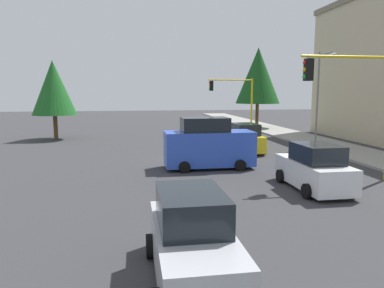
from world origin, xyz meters
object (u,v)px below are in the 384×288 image
street_lamp_curbside (321,89)px  delivery_van_blue (208,145)px  traffic_signal_near_left (357,92)px  traffic_signal_far_left (234,95)px  tree_opposite_side (54,88)px  car_yellow (245,139)px  car_white (314,169)px  car_silver (192,241)px  tree_roadside_far (258,76)px

street_lamp_curbside → delivery_van_blue: bearing=-59.3°
delivery_van_blue → traffic_signal_near_left: bearing=56.1°
traffic_signal_far_left → delivery_van_blue: size_ratio=1.13×
tree_opposite_side → delivery_van_blue: size_ratio=1.42×
traffic_signal_far_left → tree_opposite_side: (2.00, -16.66, 0.61)m
tree_opposite_side → street_lamp_curbside: bearing=67.4°
traffic_signal_near_left → car_yellow: bearing=-165.1°
traffic_signal_far_left → tree_opposite_side: 16.79m
delivery_van_blue → car_yellow: 6.10m
tree_opposite_side → car_white: 24.06m
traffic_signal_near_left → car_silver: size_ratio=1.41×
tree_opposite_side → car_yellow: size_ratio=1.63×
delivery_van_blue → car_white: 6.15m
delivery_van_blue → tree_opposite_side: bearing=-142.5°
street_lamp_curbside → delivery_van_blue: (5.61, -9.44, -3.07)m
car_yellow → delivery_van_blue: bearing=-36.1°
traffic_signal_far_left → car_silver: bearing=-17.4°
traffic_signal_far_left → street_lamp_curbside: 10.99m
tree_opposite_side → car_white: (18.99, 14.32, -3.58)m
tree_roadside_far → car_yellow: (15.08, -6.16, -5.00)m
car_white → traffic_signal_far_left: bearing=173.6°
delivery_van_blue → car_yellow: delivery_van_blue is taller
car_yellow → car_white: same height
traffic_signal_near_left → delivery_van_blue: size_ratio=1.21×
traffic_signal_near_left → delivery_van_blue: traffic_signal_near_left is taller
traffic_signal_near_left → car_silver: (7.59, -8.73, -3.21)m
street_lamp_curbside → delivery_van_blue: 11.40m
street_lamp_curbside → car_silver: size_ratio=1.69×
traffic_signal_far_left → car_yellow: size_ratio=1.30×
car_silver → tree_roadside_far: bearing=158.4°
car_white → car_silver: bearing=-43.8°
traffic_signal_far_left → street_lamp_curbside: street_lamp_curbside is taller
traffic_signal_far_left → tree_roadside_far: size_ratio=0.61×
tree_opposite_side → car_white: bearing=37.0°
car_silver → car_white: size_ratio=0.99×
traffic_signal_near_left → delivery_van_blue: 7.72m
street_lamp_curbside → traffic_signal_near_left: bearing=-19.9°
street_lamp_curbside → car_yellow: size_ratio=1.67×
traffic_signal_near_left → street_lamp_curbside: bearing=160.1°
tree_roadside_far → car_yellow: tree_roadside_far is taller
delivery_van_blue → car_yellow: (-4.92, 3.59, -0.38)m
tree_opposite_side → car_silver: tree_opposite_side is taller
delivery_van_blue → car_yellow: bearing=143.9°
traffic_signal_far_left → car_silver: (27.59, -8.67, -2.97)m
traffic_signal_near_left → tree_roadside_far: (-24.00, 3.78, 1.78)m
street_lamp_curbside → tree_roadside_far: size_ratio=0.78×
car_silver → car_yellow: bearing=158.9°
traffic_signal_near_left → delivery_van_blue: (-4.00, -5.96, -2.83)m
tree_roadside_far → car_white: size_ratio=2.14×
traffic_signal_near_left → tree_roadside_far: bearing=171.0°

